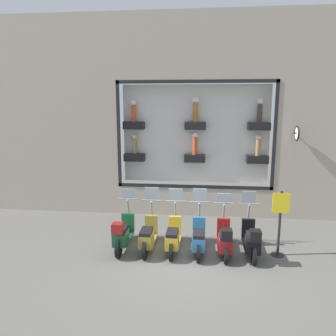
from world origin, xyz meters
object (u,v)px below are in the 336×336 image
object	(u,v)px
scooter_green_5	(123,234)
shop_sign_post	(280,221)
scooter_black_0	(251,240)
scooter_yellow_3	(173,237)
scooter_teal_2	(199,238)
scooter_red_1	(225,239)
scooter_olive_4	(148,236)

from	to	relation	value
scooter_green_5	shop_sign_post	world-z (taller)	shop_sign_post
scooter_black_0	scooter_yellow_3	bearing A→B (deg)	88.27
scooter_teal_2	scooter_yellow_3	size ratio (longest dim) A/B	1.00
scooter_red_1	scooter_teal_2	bearing A→B (deg)	84.41
scooter_black_0	scooter_green_5	world-z (taller)	scooter_black_0
scooter_red_1	scooter_teal_2	size ratio (longest dim) A/B	1.00
scooter_black_0	shop_sign_post	bearing A→B (deg)	-80.63
scooter_olive_4	scooter_green_5	bearing A→B (deg)	94.35
scooter_red_1	scooter_yellow_3	world-z (taller)	scooter_yellow_3
scooter_olive_4	shop_sign_post	distance (m)	3.67
scooter_teal_2	shop_sign_post	size ratio (longest dim) A/B	0.98
scooter_red_1	shop_sign_post	xyz separation A→B (m)	(0.13, -1.47, 0.54)
scooter_black_0	shop_sign_post	xyz separation A→B (m)	(0.12, -0.75, 0.53)
shop_sign_post	scooter_yellow_3	bearing A→B (deg)	91.15
scooter_teal_2	scooter_yellow_3	xyz separation A→B (m)	(-0.00, 0.72, 0.00)
scooter_red_1	scooter_green_5	xyz separation A→B (m)	(0.02, 2.88, 0.03)
scooter_olive_4	scooter_green_5	xyz separation A→B (m)	(-0.05, 0.72, 0.06)
scooter_black_0	scooter_green_5	xyz separation A→B (m)	(0.01, 3.60, 0.02)
scooter_teal_2	scooter_olive_4	xyz separation A→B (m)	(0.00, 1.44, 0.00)
scooter_teal_2	scooter_yellow_3	distance (m)	0.72
shop_sign_post	scooter_teal_2	bearing A→B (deg)	91.52
scooter_black_0	shop_sign_post	size ratio (longest dim) A/B	0.98
scooter_green_5	shop_sign_post	bearing A→B (deg)	-88.52
scooter_red_1	shop_sign_post	distance (m)	1.57
scooter_yellow_3	scooter_olive_4	xyz separation A→B (m)	(0.00, 0.72, 0.00)
scooter_yellow_3	scooter_green_5	world-z (taller)	scooter_yellow_3
scooter_teal_2	scooter_olive_4	size ratio (longest dim) A/B	1.00
scooter_black_0	scooter_red_1	size ratio (longest dim) A/B	1.00
scooter_black_0	scooter_red_1	distance (m)	0.72
scooter_olive_4	shop_sign_post	xyz separation A→B (m)	(0.06, -3.63, 0.57)
scooter_black_0	scooter_yellow_3	world-z (taller)	scooter_yellow_3
scooter_red_1	scooter_olive_4	size ratio (longest dim) A/B	1.00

